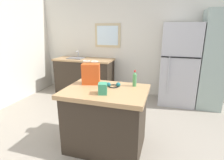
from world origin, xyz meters
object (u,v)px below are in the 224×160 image
object	(u,v)px
tall_cabinet	(212,61)
bottle	(135,79)
shopping_bag	(91,74)
refrigerator	(179,65)
small_box	(103,89)
kitchen_island	(106,118)
ear_defenders	(113,85)

from	to	relation	value
tall_cabinet	bottle	xyz separation A→B (m)	(-1.33, -1.75, -0.03)
tall_cabinet	shopping_bag	bearing A→B (deg)	-137.07
refrigerator	small_box	size ratio (longest dim) A/B	12.95
shopping_bag	small_box	xyz separation A→B (m)	(0.31, -0.35, -0.09)
kitchen_island	refrigerator	world-z (taller)	refrigerator
refrigerator	ear_defenders	bearing A→B (deg)	-117.18
refrigerator	shopping_bag	bearing A→B (deg)	-125.72
kitchen_island	shopping_bag	bearing A→B (deg)	147.67
tall_cabinet	shopping_bag	world-z (taller)	tall_cabinet
refrigerator	small_box	bearing A→B (deg)	-114.81
tall_cabinet	small_box	world-z (taller)	tall_cabinet
kitchen_island	tall_cabinet	xyz separation A→B (m)	(1.67, 2.01, 0.58)
kitchen_island	bottle	size ratio (longest dim) A/B	4.82
refrigerator	shopping_bag	xyz separation A→B (m)	(-1.31, -1.82, 0.14)
tall_cabinet	ear_defenders	xyz separation A→B (m)	(-1.61, -1.86, -0.12)
bottle	kitchen_island	bearing A→B (deg)	-143.71
small_box	ear_defenders	size ratio (longest dim) A/B	0.72
tall_cabinet	ear_defenders	size ratio (longest dim) A/B	10.60
small_box	bottle	xyz separation A→B (m)	(0.33, 0.42, 0.04)
tall_cabinet	kitchen_island	bearing A→B (deg)	-129.83
bottle	shopping_bag	bearing A→B (deg)	-173.41
kitchen_island	tall_cabinet	world-z (taller)	tall_cabinet
kitchen_island	bottle	xyz separation A→B (m)	(0.35, 0.26, 0.54)
small_box	bottle	size ratio (longest dim) A/B	0.59
ear_defenders	tall_cabinet	bearing A→B (deg)	49.22
small_box	bottle	world-z (taller)	bottle
refrigerator	bottle	size ratio (longest dim) A/B	7.68
kitchen_island	shopping_bag	size ratio (longest dim) A/B	3.24
tall_cabinet	bottle	world-z (taller)	tall_cabinet
kitchen_island	small_box	xyz separation A→B (m)	(0.02, -0.16, 0.51)
small_box	bottle	distance (m)	0.53
bottle	ear_defenders	bearing A→B (deg)	-158.62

